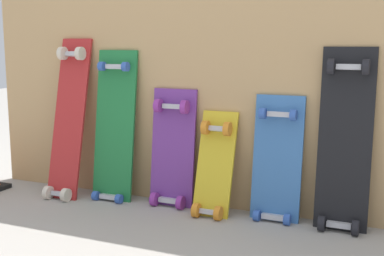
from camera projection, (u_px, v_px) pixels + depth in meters
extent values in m
plane|color=#9E9991|center=(197.00, 207.00, 2.62)|extent=(12.00, 12.00, 0.00)
cube|color=tan|center=(203.00, 51.00, 2.55)|extent=(2.54, 0.04, 1.58)
cube|color=#B22626|center=(69.00, 124.00, 2.79)|extent=(0.19, 0.23, 0.92)
cube|color=#B7B7BF|center=(59.00, 194.00, 2.75)|extent=(0.08, 0.04, 0.03)
cube|color=#B7B7BF|center=(73.00, 54.00, 2.78)|extent=(0.08, 0.04, 0.03)
cylinder|color=beige|center=(48.00, 192.00, 2.76)|extent=(0.03, 0.07, 0.07)
cylinder|color=beige|center=(66.00, 195.00, 2.71)|extent=(0.03, 0.07, 0.07)
cylinder|color=beige|center=(63.00, 53.00, 2.79)|extent=(0.03, 0.07, 0.07)
cylinder|color=beige|center=(80.00, 54.00, 2.74)|extent=(0.03, 0.07, 0.07)
cube|color=#1E7238|center=(115.00, 132.00, 2.73)|extent=(0.23, 0.13, 0.87)
cube|color=#B7B7BF|center=(109.00, 197.00, 2.72)|extent=(0.11, 0.04, 0.03)
cube|color=#B7B7BF|center=(115.00, 67.00, 2.70)|extent=(0.11, 0.04, 0.03)
cylinder|color=#3359B2|center=(96.00, 196.00, 2.74)|extent=(0.03, 0.05, 0.05)
cylinder|color=#3359B2|center=(119.00, 199.00, 2.68)|extent=(0.03, 0.05, 0.05)
cylinder|color=#3359B2|center=(102.00, 66.00, 2.71)|extent=(0.03, 0.05, 0.05)
cylinder|color=#3359B2|center=(126.00, 67.00, 2.65)|extent=(0.03, 0.05, 0.05)
cube|color=#6B338C|center=(173.00, 153.00, 2.64)|extent=(0.24, 0.09, 0.66)
cube|color=#B7B7BF|center=(169.00, 200.00, 2.63)|extent=(0.11, 0.04, 0.03)
cube|color=#B7B7BF|center=(173.00, 106.00, 2.60)|extent=(0.11, 0.04, 0.03)
cylinder|color=purple|center=(155.00, 199.00, 2.64)|extent=(0.03, 0.07, 0.07)
cylinder|color=purple|center=(181.00, 203.00, 2.58)|extent=(0.03, 0.07, 0.07)
cylinder|color=purple|center=(158.00, 106.00, 2.61)|extent=(0.03, 0.07, 0.07)
cylinder|color=purple|center=(185.00, 107.00, 2.55)|extent=(0.03, 0.07, 0.07)
cube|color=gold|center=(215.00, 170.00, 2.50)|extent=(0.18, 0.18, 0.56)
cube|color=#B7B7BF|center=(208.00, 212.00, 2.46)|extent=(0.08, 0.04, 0.03)
cube|color=#B7B7BF|center=(218.00, 129.00, 2.50)|extent=(0.08, 0.04, 0.03)
cylinder|color=orange|center=(196.00, 210.00, 2.47)|extent=(0.03, 0.07, 0.07)
cylinder|color=orange|center=(218.00, 213.00, 2.42)|extent=(0.03, 0.07, 0.07)
cylinder|color=orange|center=(206.00, 127.00, 2.51)|extent=(0.03, 0.07, 0.07)
cylinder|color=orange|center=(227.00, 129.00, 2.46)|extent=(0.03, 0.07, 0.07)
cube|color=#386BAD|center=(277.00, 165.00, 2.42)|extent=(0.23, 0.10, 0.66)
cube|color=#B7B7BF|center=(273.00, 217.00, 2.41)|extent=(0.11, 0.04, 0.03)
cube|color=#B7B7BF|center=(279.00, 114.00, 2.38)|extent=(0.11, 0.04, 0.03)
cylinder|color=#3359B2|center=(257.00, 216.00, 2.42)|extent=(0.03, 0.05, 0.05)
cylinder|color=#3359B2|center=(287.00, 220.00, 2.36)|extent=(0.03, 0.05, 0.05)
cylinder|color=#3359B2|center=(263.00, 113.00, 2.39)|extent=(0.03, 0.05, 0.05)
cylinder|color=#3359B2|center=(294.00, 115.00, 2.34)|extent=(0.03, 0.05, 0.05)
cube|color=black|center=(344.00, 146.00, 2.27)|extent=(0.23, 0.11, 0.88)
cube|color=#B7B7BF|center=(339.00, 225.00, 2.27)|extent=(0.11, 0.04, 0.03)
cube|color=#B7B7BF|center=(349.00, 67.00, 2.23)|extent=(0.11, 0.04, 0.03)
cylinder|color=black|center=(322.00, 223.00, 2.29)|extent=(0.03, 0.07, 0.07)
cylinder|color=black|center=(355.00, 228.00, 2.23)|extent=(0.03, 0.07, 0.07)
cylinder|color=black|center=(331.00, 66.00, 2.24)|extent=(0.03, 0.07, 0.07)
cylinder|color=black|center=(366.00, 67.00, 2.18)|extent=(0.03, 0.07, 0.07)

